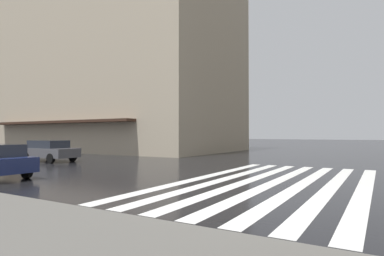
% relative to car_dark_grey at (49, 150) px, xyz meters
% --- Properties ---
extents(ground_plane, '(220.00, 220.00, 0.00)m').
position_rel_car_dark_grey_xyz_m(ground_plane, '(-5.50, -15.74, -0.76)').
color(ground_plane, black).
extents(zebra_crossing, '(13.00, 6.50, 0.01)m').
position_rel_car_dark_grey_xyz_m(zebra_crossing, '(-1.50, -15.66, -0.75)').
color(zebra_crossing, silver).
rests_on(zebra_crossing, ground_plane).
extents(haussmann_block_mid, '(16.28, 28.06, 21.48)m').
position_rel_car_dark_grey_xyz_m(haussmann_block_mid, '(14.54, 8.27, 9.76)').
color(haussmann_block_mid, tan).
rests_on(haussmann_block_mid, ground_plane).
extents(car_dark_grey, '(1.85, 4.10, 1.41)m').
position_rel_car_dark_grey_xyz_m(car_dark_grey, '(0.00, 0.00, 0.00)').
color(car_dark_grey, '#4C4C51').
rests_on(car_dark_grey, ground_plane).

